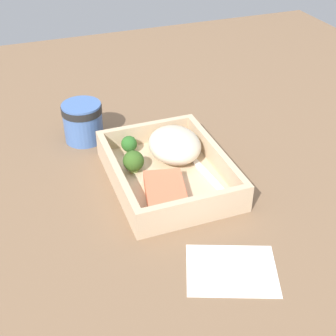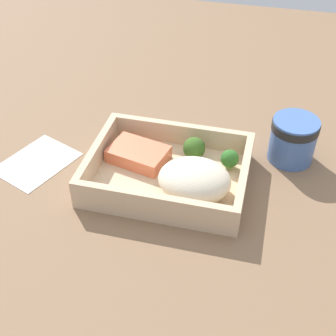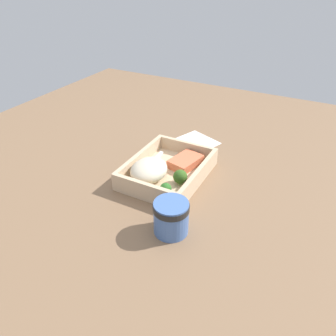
% 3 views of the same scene
% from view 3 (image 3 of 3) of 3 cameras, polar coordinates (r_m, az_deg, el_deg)
% --- Properties ---
extents(ground_plane, '(1.60, 1.60, 0.02)m').
position_cam_3_polar(ground_plane, '(0.93, -0.00, -1.93)').
color(ground_plane, brown).
extents(takeout_tray, '(0.26, 0.19, 0.01)m').
position_cam_3_polar(takeout_tray, '(0.92, -0.00, -1.11)').
color(takeout_tray, '#CFB18B').
rests_on(takeout_tray, ground_plane).
extents(tray_rim, '(0.26, 0.19, 0.04)m').
position_cam_3_polar(tray_rim, '(0.90, -0.00, 0.24)').
color(tray_rim, '#CFB18B').
rests_on(tray_rim, takeout_tray).
extents(salmon_fillet, '(0.11, 0.08, 0.02)m').
position_cam_3_polar(salmon_fillet, '(0.94, 3.08, 1.11)').
color(salmon_fillet, '#E06F49').
rests_on(salmon_fillet, takeout_tray).
extents(mashed_potatoes, '(0.11, 0.09, 0.05)m').
position_cam_3_polar(mashed_potatoes, '(0.88, -3.34, -0.37)').
color(mashed_potatoes, beige).
rests_on(mashed_potatoes, takeout_tray).
extents(broccoli_floret_1, '(0.04, 0.04, 0.04)m').
position_cam_3_polar(broccoli_floret_1, '(0.86, 2.13, -1.56)').
color(broccoli_floret_1, '#8AAF5C').
rests_on(broccoli_floret_1, takeout_tray).
extents(broccoli_floret_2, '(0.03, 0.03, 0.03)m').
position_cam_3_polar(broccoli_floret_2, '(0.82, -0.42, -3.68)').
color(broccoli_floret_2, '#7BA253').
rests_on(broccoli_floret_2, takeout_tray).
extents(fork, '(0.16, 0.03, 0.00)m').
position_cam_3_polar(fork, '(0.94, -3.31, 0.32)').
color(fork, white).
rests_on(fork, takeout_tray).
extents(paper_cup, '(0.08, 0.08, 0.08)m').
position_cam_3_polar(paper_cup, '(0.72, 0.54, -8.34)').
color(paper_cup, '#466AAD').
rests_on(paper_cup, ground_plane).
extents(receipt_slip, '(0.14, 0.15, 0.00)m').
position_cam_3_polar(receipt_slip, '(1.10, 5.20, 4.71)').
color(receipt_slip, white).
rests_on(receipt_slip, ground_plane).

